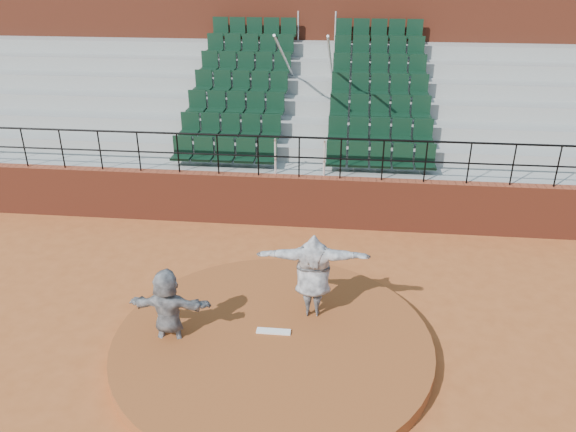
{
  "coord_description": "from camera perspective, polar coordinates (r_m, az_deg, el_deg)",
  "views": [
    {
      "loc": [
        1.11,
        -7.8,
        6.25
      ],
      "look_at": [
        0.0,
        2.5,
        1.4
      ],
      "focal_mm": 35.0,
      "sensor_mm": 36.0,
      "label": 1
    }
  ],
  "objects": [
    {
      "name": "ground",
      "position": [
        10.06,
        -1.57,
        -13.35
      ],
      "size": [
        90.0,
        90.0,
        0.0
      ],
      "primitive_type": "plane",
      "color": "#AC5627",
      "rests_on": "ground"
    },
    {
      "name": "pitchers_mound",
      "position": [
        9.98,
        -1.58,
        -12.78
      ],
      "size": [
        5.5,
        5.5,
        0.25
      ],
      "primitive_type": "cylinder",
      "color": "brown",
      "rests_on": "ground"
    },
    {
      "name": "pitching_rubber",
      "position": [
        10.02,
        -1.48,
        -11.63
      ],
      "size": [
        0.6,
        0.15,
        0.03
      ],
      "primitive_type": "cube",
      "color": "white",
      "rests_on": "pitchers_mound"
    },
    {
      "name": "boundary_wall",
      "position": [
        14.02,
        1.1,
        1.53
      ],
      "size": [
        24.0,
        0.3,
        1.3
      ],
      "primitive_type": "cube",
      "color": "maroon",
      "rests_on": "ground"
    },
    {
      "name": "wall_railing",
      "position": [
        13.53,
        1.15,
        6.9
      ],
      "size": [
        24.04,
        0.05,
        1.03
      ],
      "color": "black",
      "rests_on": "boundary_wall"
    },
    {
      "name": "seating_deck",
      "position": [
        17.18,
        2.23,
        8.78
      ],
      "size": [
        24.0,
        5.97,
        4.63
      ],
      "color": "gray",
      "rests_on": "ground"
    },
    {
      "name": "press_box_facade",
      "position": [
        20.61,
        3.17,
        17.53
      ],
      "size": [
        24.0,
        3.0,
        7.1
      ],
      "primitive_type": "cube",
      "color": "maroon",
      "rests_on": "ground"
    },
    {
      "name": "pitcher",
      "position": [
        10.06,
        2.55,
        -6.01
      ],
      "size": [
        2.01,
        0.64,
        1.62
      ],
      "primitive_type": "imported",
      "rotation": [
        0.0,
        0.0,
        3.19
      ],
      "color": "black",
      "rests_on": "pitchers_mound"
    },
    {
      "name": "fielder",
      "position": [
        9.85,
        -12.07,
        -9.35
      ],
      "size": [
        1.44,
        0.48,
        1.54
      ],
      "primitive_type": "imported",
      "rotation": [
        0.0,
        0.0,
        3.16
      ],
      "color": "black",
      "rests_on": "ground"
    }
  ]
}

